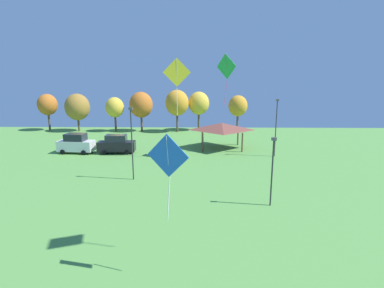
{
  "coord_description": "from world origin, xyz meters",
  "views": [
    {
      "loc": [
        2.17,
        0.65,
        9.59
      ],
      "look_at": [
        1.92,
        14.63,
        6.53
      ],
      "focal_mm": 28.0,
      "sensor_mm": 36.0,
      "label": 1
    }
  ],
  "objects": [
    {
      "name": "kite_flying_3",
      "position": [
        0.82,
        13.9,
        5.98
      ],
      "size": [
        1.98,
        0.72,
        4.19
      ],
      "color": "blue"
    },
    {
      "name": "light_post_1",
      "position": [
        11.89,
        37.39,
        3.99
      ],
      "size": [
        0.36,
        0.2,
        7.17
      ],
      "color": "#2D2D33",
      "rests_on": "ground"
    },
    {
      "name": "treeline_tree_3",
      "position": [
        -8.17,
        55.5,
        4.88
      ],
      "size": [
        4.27,
        4.27,
        7.25
      ],
      "color": "brown",
      "rests_on": "ground"
    },
    {
      "name": "parked_car_second_from_left",
      "position": [
        -8.4,
        38.63,
        1.2
      ],
      "size": [
        4.89,
        2.13,
        2.45
      ],
      "rotation": [
        0.0,
        0.0,
        0.06
      ],
      "color": "black",
      "rests_on": "ground"
    },
    {
      "name": "park_pavilion",
      "position": [
        5.53,
        41.78,
        3.08
      ],
      "size": [
        6.79,
        5.62,
        3.6
      ],
      "color": "brown",
      "rests_on": "ground"
    },
    {
      "name": "treeline_tree_1",
      "position": [
        -19.93,
        55.38,
        4.47
      ],
      "size": [
        4.44,
        4.44,
        6.92
      ],
      "color": "brown",
      "rests_on": "ground"
    },
    {
      "name": "treeline_tree_6",
      "position": [
        9.56,
        55.58,
        4.7
      ],
      "size": [
        3.46,
        3.46,
        6.63
      ],
      "color": "brown",
      "rests_on": "ground"
    },
    {
      "name": "treeline_tree_4",
      "position": [
        -1.52,
        54.86,
        5.3
      ],
      "size": [
        4.21,
        4.21,
        7.64
      ],
      "color": "brown",
      "rests_on": "ground"
    },
    {
      "name": "kite_flying_0",
      "position": [
        -0.25,
        36.43,
        10.14
      ],
      "size": [
        3.27,
        0.52,
        6.63
      ],
      "color": "yellow"
    },
    {
      "name": "kite_flying_6",
      "position": [
        5.45,
        35.94,
        10.79
      ],
      "size": [
        2.02,
        2.12,
        5.8
      ],
      "color": "green"
    },
    {
      "name": "treeline_tree_2",
      "position": [
        -12.97,
        55.24,
        4.43
      ],
      "size": [
        3.34,
        3.34,
        6.29
      ],
      "color": "brown",
      "rests_on": "ground"
    },
    {
      "name": "parked_car_leftmost",
      "position": [
        -13.72,
        38.61,
        1.27
      ],
      "size": [
        4.75,
        2.39,
        2.6
      ],
      "rotation": [
        0.0,
        0.0,
        -0.1
      ],
      "color": "silver",
      "rests_on": "ground"
    },
    {
      "name": "light_post_2",
      "position": [
        -4.03,
        28.24,
        3.91
      ],
      "size": [
        0.36,
        0.2,
        7.0
      ],
      "color": "#2D2D33",
      "rests_on": "ground"
    },
    {
      "name": "light_post_0",
      "position": [
        7.83,
        22.35,
        3.07
      ],
      "size": [
        0.36,
        0.2,
        5.37
      ],
      "color": "#2D2D33",
      "rests_on": "ground"
    },
    {
      "name": "treeline_tree_5",
      "position": [
        2.41,
        56.74,
        5.07
      ],
      "size": [
        3.9,
        3.9,
        7.24
      ],
      "color": "brown",
      "rests_on": "ground"
    },
    {
      "name": "treeline_tree_0",
      "position": [
        -25.81,
        56.16,
        4.82
      ],
      "size": [
        3.59,
        3.59,
        6.83
      ],
      "color": "brown",
      "rests_on": "ground"
    }
  ]
}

